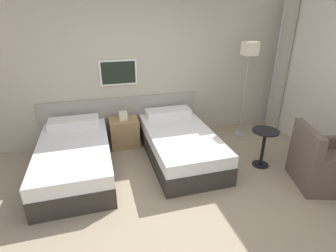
{
  "coord_description": "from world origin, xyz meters",
  "views": [
    {
      "loc": [
        -1.0,
        -2.34,
        2.26
      ],
      "look_at": [
        0.02,
        1.22,
        0.63
      ],
      "focal_mm": 28.0,
      "sensor_mm": 36.0,
      "label": 1
    }
  ],
  "objects_px": {
    "bed_near_window": "(180,144)",
    "armchair": "(321,167)",
    "side_table": "(264,142)",
    "nightstand": "(124,132)",
    "floor_lamp": "(249,58)",
    "bed_near_door": "(75,158)"
  },
  "relations": [
    {
      "from": "floor_lamp",
      "to": "side_table",
      "type": "height_order",
      "value": "floor_lamp"
    },
    {
      "from": "floor_lamp",
      "to": "armchair",
      "type": "relative_size",
      "value": 1.95
    },
    {
      "from": "bed_near_window",
      "to": "nightstand",
      "type": "xyz_separation_m",
      "value": [
        -0.82,
        0.7,
        0.01
      ]
    },
    {
      "from": "bed_near_window",
      "to": "armchair",
      "type": "bearing_deg",
      "value": -36.65
    },
    {
      "from": "nightstand",
      "to": "side_table",
      "type": "distance_m",
      "value": 2.38
    },
    {
      "from": "nightstand",
      "to": "floor_lamp",
      "type": "relative_size",
      "value": 0.36
    },
    {
      "from": "nightstand",
      "to": "floor_lamp",
      "type": "height_order",
      "value": "floor_lamp"
    },
    {
      "from": "bed_near_window",
      "to": "armchair",
      "type": "distance_m",
      "value": 2.07
    },
    {
      "from": "side_table",
      "to": "armchair",
      "type": "distance_m",
      "value": 0.82
    },
    {
      "from": "floor_lamp",
      "to": "side_table",
      "type": "distance_m",
      "value": 1.57
    },
    {
      "from": "floor_lamp",
      "to": "side_table",
      "type": "bearing_deg",
      "value": -103.83
    },
    {
      "from": "bed_near_door",
      "to": "floor_lamp",
      "type": "xyz_separation_m",
      "value": [
        3.09,
        0.53,
        1.24
      ]
    },
    {
      "from": "armchair",
      "to": "bed_near_window",
      "type": "bearing_deg",
      "value": 71.16
    },
    {
      "from": "nightstand",
      "to": "side_table",
      "type": "xyz_separation_m",
      "value": [
        1.99,
        -1.28,
        0.15
      ]
    },
    {
      "from": "bed_near_window",
      "to": "floor_lamp",
      "type": "height_order",
      "value": "floor_lamp"
    },
    {
      "from": "nightstand",
      "to": "bed_near_window",
      "type": "bearing_deg",
      "value": -40.25
    },
    {
      "from": "bed_near_window",
      "to": "floor_lamp",
      "type": "bearing_deg",
      "value": 20.12
    },
    {
      "from": "bed_near_door",
      "to": "nightstand",
      "type": "relative_size",
      "value": 2.95
    },
    {
      "from": "bed_near_door",
      "to": "side_table",
      "type": "xyz_separation_m",
      "value": [
        2.82,
        -0.59,
        0.16
      ]
    },
    {
      "from": "bed_near_door",
      "to": "armchair",
      "type": "height_order",
      "value": "armchair"
    },
    {
      "from": "bed_near_door",
      "to": "floor_lamp",
      "type": "relative_size",
      "value": 1.08
    },
    {
      "from": "floor_lamp",
      "to": "bed_near_door",
      "type": "bearing_deg",
      "value": -170.29
    }
  ]
}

